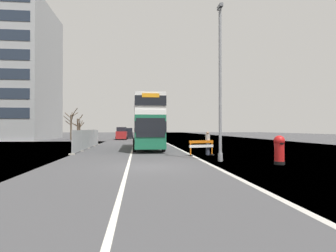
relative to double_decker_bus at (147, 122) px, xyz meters
The scene contains 13 objects.
ground 13.10m from the double_decker_bus, 88.86° to the right, with size 140.00×280.00×0.10m.
double_decker_bus is the anchor object (origin of this frame).
lamppost_foreground 11.90m from the double_decker_bus, 69.76° to the right, with size 0.29×0.70×9.51m.
red_pillar_postbox 14.64m from the double_decker_bus, 61.77° to the right, with size 0.60×0.60×1.61m.
roadworks_barrier 8.41m from the double_decker_bus, 62.69° to the right, with size 1.94×0.90×1.12m.
construction_site_fence 6.15m from the double_decker_bus, behind, with size 0.44×13.80×1.90m.
car_oncoming_near 17.12m from the double_decker_bus, 88.17° to the left, with size 1.96×4.20×2.07m.
car_receding_mid 24.84m from the double_decker_bus, 99.00° to the left, with size 2.05×4.58×2.27m.
car_receding_far 30.87m from the double_decker_bus, 95.32° to the left, with size 1.94×4.13×2.13m.
bare_tree_far_verge_near 26.28m from the double_decker_bus, 118.61° to the left, with size 2.51×2.86×5.64m.
bare_tree_far_verge_mid 43.82m from the double_decker_bus, 110.24° to the left, with size 2.53×2.78×5.41m.
bare_tree_far_verge_far 36.98m from the double_decker_bus, 111.22° to the left, with size 2.03×2.59×3.86m.
pedestrian_at_kerb 8.33m from the double_decker_bus, 57.95° to the right, with size 0.34×0.34×1.76m.
Camera 1 is at (-0.49, -14.59, 1.98)m, focal length 30.01 mm.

